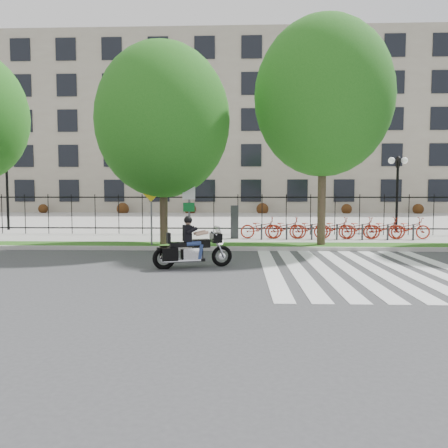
{
  "coord_description": "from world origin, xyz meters",
  "views": [
    {
      "loc": [
        1.3,
        -12.52,
        2.18
      ],
      "look_at": [
        0.73,
        3.0,
        1.1
      ],
      "focal_mm": 35.0,
      "sensor_mm": 36.0,
      "label": 1
    }
  ],
  "objects": [
    {
      "name": "sidewalk",
      "position": [
        0.0,
        7.45,
        0.07
      ],
      "size": [
        60.0,
        3.5,
        0.15
      ],
      "primitive_type": "cube",
      "color": "#98958E",
      "rests_on": "ground"
    },
    {
      "name": "sign_pole_regulatory",
      "position": [
        -0.71,
        4.58,
        1.74
      ],
      "size": [
        0.5,
        0.09,
        2.5
      ],
      "color": "#59595B",
      "rests_on": "grass_verge"
    },
    {
      "name": "lamp_post_left",
      "position": [
        -12.0,
        12.0,
        3.21
      ],
      "size": [
        1.06,
        0.7,
        4.25
      ],
      "color": "black",
      "rests_on": "ground"
    },
    {
      "name": "street_tree_1",
      "position": [
        -1.77,
        4.95,
        5.08
      ],
      "size": [
        5.33,
        5.33,
        8.0
      ],
      "color": "#35281D",
      "rests_on": "grass_verge"
    },
    {
      "name": "plaza",
      "position": [
        0.0,
        25.0,
        0.05
      ],
      "size": [
        80.0,
        34.0,
        0.1
      ],
      "primitive_type": "cube",
      "color": "#98958E",
      "rests_on": "ground"
    },
    {
      "name": "curb",
      "position": [
        0.0,
        4.1,
        0.07
      ],
      "size": [
        60.0,
        0.2,
        0.15
      ],
      "primitive_type": "cube",
      "color": "#A3A09A",
      "rests_on": "ground"
    },
    {
      "name": "sign_pole_warning",
      "position": [
        -2.2,
        4.58,
        1.74
      ],
      "size": [
        0.78,
        0.09,
        2.49
      ],
      "color": "#59595B",
      "rests_on": "grass_verge"
    },
    {
      "name": "grass_verge",
      "position": [
        0.0,
        4.95,
        0.07
      ],
      "size": [
        60.0,
        1.5,
        0.15
      ],
      "primitive_type": "cube",
      "color": "#245014",
      "rests_on": "ground"
    },
    {
      "name": "crosswalk_stripes",
      "position": [
        4.83,
        0.0,
        0.01
      ],
      "size": [
        5.7,
        8.0,
        0.01
      ],
      "primitive_type": null,
      "color": "silver",
      "rests_on": "ground"
    },
    {
      "name": "street_tree_2",
      "position": [
        4.55,
        4.95,
        5.94
      ],
      "size": [
        5.39,
        5.39,
        8.89
      ],
      "color": "#35281D",
      "rests_on": "grass_verge"
    },
    {
      "name": "motorcycle_rider",
      "position": [
        -0.09,
        0.18,
        0.61
      ],
      "size": [
        2.31,
        1.12,
        1.84
      ],
      "color": "black",
      "rests_on": "ground"
    },
    {
      "name": "lamp_post_right",
      "position": [
        10.0,
        12.0,
        3.21
      ],
      "size": [
        1.06,
        0.7,
        4.25
      ],
      "color": "black",
      "rests_on": "ground"
    },
    {
      "name": "iron_fence",
      "position": [
        0.0,
        9.2,
        1.15
      ],
      "size": [
        30.0,
        0.06,
        2.0
      ],
      "primitive_type": null,
      "color": "black",
      "rests_on": "sidewalk"
    },
    {
      "name": "ground",
      "position": [
        0.0,
        0.0,
        0.0
      ],
      "size": [
        120.0,
        120.0,
        0.0
      ],
      "primitive_type": "plane",
      "color": "#38383B",
      "rests_on": "ground"
    },
    {
      "name": "bike_share_station",
      "position": [
        5.49,
        7.2,
        0.64
      ],
      "size": [
        8.9,
        0.86,
        1.5
      ],
      "color": "#2D2D33",
      "rests_on": "sidewalk"
    },
    {
      "name": "office_building",
      "position": [
        0.0,
        44.92,
        9.97
      ],
      "size": [
        60.0,
        21.9,
        20.15
      ],
      "color": "gray",
      "rests_on": "ground"
    }
  ]
}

